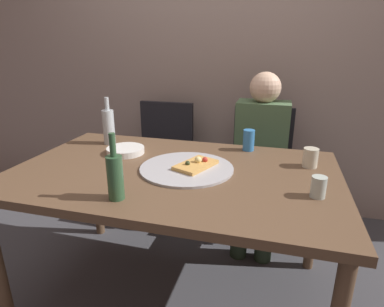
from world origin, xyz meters
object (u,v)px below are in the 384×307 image
(tumbler_far, at_px, (310,158))
(pizza_slice_last, at_px, (196,164))
(tumbler_near, at_px, (318,187))
(beer_bottle, at_px, (109,126))
(guest_in_sweater, at_px, (260,151))
(dining_table, at_px, (174,183))
(plate_stack, at_px, (126,150))
(wine_bottle, at_px, (115,176))
(soda_can, at_px, (249,140))
(chair_left, at_px, (162,152))
(chair_right, at_px, (260,161))
(pizza_tray, at_px, (187,168))

(tumbler_far, bearing_deg, pizza_slice_last, -161.96)
(tumbler_near, bearing_deg, beer_bottle, 159.77)
(pizza_slice_last, distance_m, guest_in_sweater, 0.76)
(dining_table, xyz_separation_m, plate_stack, (-0.34, 0.17, 0.09))
(plate_stack, height_order, guest_in_sweater, guest_in_sweater)
(wine_bottle, bearing_deg, guest_in_sweater, 65.58)
(soda_can, bearing_deg, tumbler_far, -29.36)
(chair_left, bearing_deg, wine_bottle, 102.46)
(pizza_slice_last, height_order, tumbler_far, tumbler_far)
(chair_right, bearing_deg, wine_bottle, 68.24)
(dining_table, xyz_separation_m, soda_can, (0.32, 0.41, 0.13))
(tumbler_far, bearing_deg, tumbler_near, -88.65)
(wine_bottle, height_order, tumbler_near, wine_bottle)
(plate_stack, xyz_separation_m, chair_right, (0.72, 0.73, -0.26))
(dining_table, height_order, plate_stack, plate_stack)
(plate_stack, bearing_deg, soda_can, 19.78)
(pizza_slice_last, xyz_separation_m, tumbler_far, (0.55, 0.18, 0.03))
(pizza_slice_last, bearing_deg, chair_right, 72.26)
(pizza_tray, height_order, beer_bottle, beer_bottle)
(beer_bottle, relative_size, tumbler_near, 3.24)
(beer_bottle, xyz_separation_m, guest_in_sweater, (0.90, 0.43, -0.23))
(beer_bottle, distance_m, chair_right, 1.13)
(dining_table, bearing_deg, guest_in_sweater, 63.20)
(soda_can, relative_size, guest_in_sweater, 0.10)
(pizza_slice_last, height_order, plate_stack, pizza_slice_last)
(dining_table, distance_m, beer_bottle, 0.64)
(chair_left, distance_m, guest_in_sweater, 0.80)
(tumbler_near, xyz_separation_m, chair_right, (-0.28, 1.02, -0.29))
(tumbler_far, xyz_separation_m, plate_stack, (-0.99, -0.06, -0.03))
(soda_can, bearing_deg, pizza_slice_last, -121.20)
(pizza_slice_last, bearing_deg, beer_bottle, 156.87)
(pizza_slice_last, distance_m, tumbler_far, 0.58)
(tumbler_near, height_order, chair_right, chair_right)
(pizza_tray, height_order, plate_stack, plate_stack)
(tumbler_near, xyz_separation_m, guest_in_sweater, (-0.28, 0.87, -0.16))
(tumbler_near, bearing_deg, pizza_tray, 166.21)
(pizza_tray, relative_size, plate_stack, 2.20)
(wine_bottle, bearing_deg, dining_table, 70.84)
(pizza_tray, relative_size, wine_bottle, 1.70)
(chair_right, bearing_deg, tumbler_far, 112.31)
(pizza_tray, bearing_deg, plate_stack, 160.32)
(chair_left, bearing_deg, tumbler_near, 136.09)
(plate_stack, relative_size, guest_in_sweater, 0.18)
(wine_bottle, bearing_deg, beer_bottle, 120.95)
(tumbler_near, relative_size, chair_left, 0.10)
(plate_stack, xyz_separation_m, chair_left, (-0.06, 0.73, -0.26))
(beer_bottle, distance_m, guest_in_sweater, 1.02)
(tumbler_far, relative_size, chair_right, 0.11)
(dining_table, distance_m, guest_in_sweater, 0.83)
(wine_bottle, distance_m, tumbler_far, 0.97)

